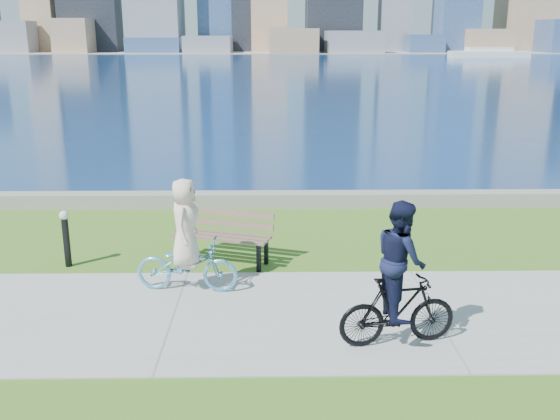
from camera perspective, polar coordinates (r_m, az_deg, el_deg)
The scene contains 10 objects.
ground at distance 9.93m, azimuth 14.00°, elevation -9.30°, with size 320.00×320.00×0.00m, color #355E18.
concrete_path at distance 9.93m, azimuth 14.00°, elevation -9.25°, with size 80.00×3.50×0.02m, color gray.
seawall at distance 15.59m, azimuth 8.38°, elevation 0.99°, with size 90.00×0.50×0.35m, color slate.
bay_water at distance 80.81m, azimuth 0.89°, elevation 13.03°, with size 320.00×131.00×0.01m, color navy.
far_shore at distance 138.75m, azimuth 0.13°, elevation 14.29°, with size 320.00×30.00×0.12m, color gray.
ferry_far at distance 111.80m, azimuth 18.54°, elevation 13.42°, with size 12.73×3.64×1.73m.
park_bench at distance 11.64m, azimuth -5.19°, elevation -2.01°, with size 1.94×1.19×0.95m.
bollard_lamp at distance 11.99m, azimuth -18.99°, elevation -2.16°, with size 0.17×0.17×1.06m.
cyclist_woman at distance 10.34m, azimuth -8.57°, elevation -3.62°, with size 0.77×1.74×1.90m.
cyclist_man at distance 8.58m, azimuth 10.84°, elevation -6.81°, with size 0.72×1.69×2.04m.
Camera 1 is at (-2.51, -8.66, 4.16)m, focal length 40.00 mm.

